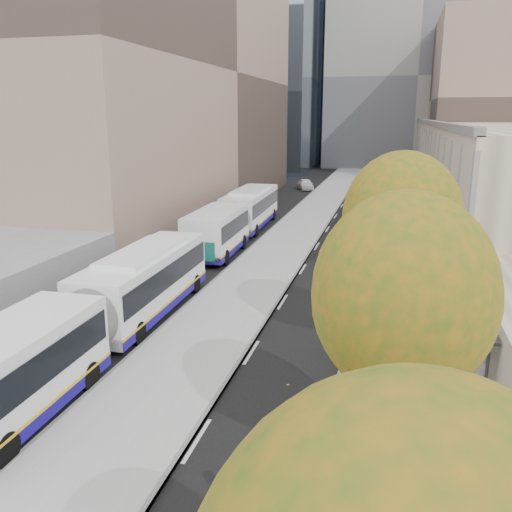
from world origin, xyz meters
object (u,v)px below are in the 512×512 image
(bus_shelter, at_px, (462,327))
(bus_far, at_px, (238,216))
(bus_near, at_px, (103,310))
(distant_car, at_px, (306,184))

(bus_shelter, bearing_deg, bus_far, 123.50)
(bus_shelter, relative_size, bus_near, 0.26)
(bus_shelter, bearing_deg, bus_near, 179.71)
(bus_shelter, height_order, bus_near, bus_near)
(distant_car, bearing_deg, bus_shelter, -93.15)
(bus_shelter, xyz_separation_m, distant_car, (-12.84, 48.28, -1.53))
(bus_far, height_order, distant_car, bus_far)
(bus_shelter, distance_m, bus_far, 24.30)
(bus_shelter, distance_m, bus_near, 13.01)
(bus_shelter, height_order, distant_car, bus_shelter)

